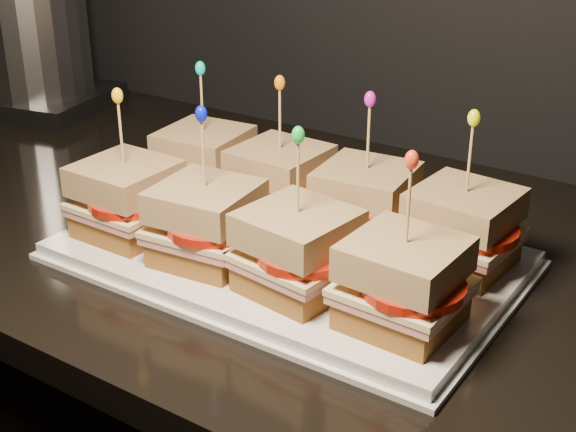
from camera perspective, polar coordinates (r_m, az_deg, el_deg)
The scene contains 62 objects.
granite_slab at distance 1.10m, azimuth -11.35°, elevation 1.59°, with size 2.57×0.66×0.04m, color black.
platter at distance 0.86m, azimuth 0.00°, elevation -2.79°, with size 0.46×0.29×0.02m, color white.
platter_rim at distance 0.86m, azimuth 0.00°, elevation -3.15°, with size 0.47×0.30×0.01m, color white.
sandwich_0_bread_bot at distance 0.99m, azimuth -5.88°, elevation 2.33°, with size 0.09×0.09×0.03m, color #5F3413.
sandwich_0_ham at distance 0.98m, azimuth -5.92°, elevation 3.24°, with size 0.10×0.10×0.01m, color #C17267.
sandwich_0_cheese at distance 0.98m, azimuth -5.94°, elevation 3.63°, with size 0.10×0.10×0.01m, color beige.
sandwich_0_tomato at distance 0.96m, azimuth -5.63°, elevation 3.79°, with size 0.09×0.09×0.01m, color #AC190A.
sandwich_0_bread_top at distance 0.97m, azimuth -6.01°, elevation 5.17°, with size 0.09×0.09×0.03m, color #6C360E.
sandwich_0_pick at distance 0.95m, azimuth -6.14°, elevation 7.78°, with size 0.00×0.00×0.09m, color tan.
sandwich_0_frill at distance 0.94m, azimuth -6.26°, elevation 10.40°, with size 0.01×0.01×0.02m, color #0ABFB7.
sandwich_1_bread_bot at distance 0.92m, azimuth -0.56°, elevation 0.89°, with size 0.09×0.09×0.03m, color #5F3413.
sandwich_1_ham at distance 0.92m, azimuth -0.56°, elevation 1.85°, with size 0.10×0.10×0.01m, color #C17267.
sandwich_1_cheese at distance 0.91m, azimuth -0.56°, elevation 2.25°, with size 0.10×0.10×0.01m, color beige.
sandwich_1_tomato at distance 0.90m, azimuth -0.15°, elevation 2.41°, with size 0.09×0.09×0.01m, color #AC190A.
sandwich_1_bread_top at distance 0.90m, azimuth -0.57°, elevation 3.89°, with size 0.09×0.09×0.03m, color #6C360E.
sandwich_1_pick at distance 0.89m, azimuth -0.58°, elevation 6.66°, with size 0.00×0.00×0.09m, color tan.
sandwich_1_frill at distance 0.88m, azimuth -0.60°, elevation 9.46°, with size 0.01×0.01×0.02m, color orange.
sandwich_2_bread_bot at distance 0.87m, azimuth 5.45°, elevation -0.76°, with size 0.09×0.09×0.03m, color #5F3413.
sandwich_2_ham at distance 0.87m, azimuth 5.50°, elevation 0.25°, with size 0.10×0.10×0.01m, color #C17267.
sandwich_2_cheese at distance 0.86m, azimuth 5.52°, elevation 0.67°, with size 0.10×0.10×0.01m, color beige.
sandwich_2_tomato at distance 0.85m, azimuth 6.05°, elevation 0.81°, with size 0.09×0.09×0.01m, color #AC190A.
sandwich_2_bread_top at distance 0.85m, azimuth 5.59°, elevation 2.39°, with size 0.09×0.09×0.03m, color #6C360E.
sandwich_2_pick at distance 0.83m, azimuth 5.72°, elevation 5.31°, with size 0.00×0.00×0.09m, color tan.
sandwich_2_frill at distance 0.82m, azimuth 5.86°, elevation 8.27°, with size 0.01×0.01×0.02m, color #D414B0.
sandwich_3_bread_bot at distance 0.83m, azimuth 12.14°, elevation -2.58°, with size 0.09×0.09×0.03m, color #5F3413.
sandwich_3_ham at distance 0.82m, azimuth 12.24°, elevation -1.54°, with size 0.10×0.10×0.01m, color #C17267.
sandwich_3_cheese at distance 0.82m, azimuth 12.29°, elevation -1.10°, with size 0.10×0.10×0.01m, color beige.
sandwich_3_tomato at distance 0.81m, azimuth 12.95°, elevation -0.98°, with size 0.09×0.09×0.01m, color #AC190A.
sandwich_3_bread_top at distance 0.81m, azimuth 12.46°, elevation 0.68°, with size 0.09×0.09×0.03m, color #6C360E.
sandwich_3_pick at distance 0.79m, azimuth 12.77°, elevation 3.72°, with size 0.00×0.00×0.09m, color tan.
sandwich_3_frill at distance 0.78m, azimuth 13.08°, elevation 6.81°, with size 0.01×0.01×0.02m, color #F7FC04.
sandwich_4_bread_bot at distance 0.90m, azimuth -11.24°, elevation -0.41°, with size 0.09×0.09×0.03m, color #5F3413.
sandwich_4_ham at distance 0.89m, azimuth -11.33°, elevation 0.57°, with size 0.10×0.10×0.01m, color #C17267.
sandwich_4_cheese at distance 0.89m, azimuth -11.37°, elevation 0.98°, with size 0.10×0.10×0.01m, color beige.
sandwich_4_tomato at distance 0.87m, azimuth -11.12°, elevation 1.12°, with size 0.09×0.09×0.01m, color #AC190A.
sandwich_4_bread_top at distance 0.88m, azimuth -11.52°, elevation 2.66°, with size 0.09×0.09×0.03m, color #6C360E.
sandwich_4_pick at distance 0.86m, azimuth -11.78°, elevation 5.50°, with size 0.00×0.00×0.09m, color tan.
sandwich_4_frill at distance 0.85m, azimuth -12.04°, elevation 8.37°, with size 0.01×0.01×0.02m, color yellow.
sandwich_5_bread_bot at distance 0.83m, azimuth -5.75°, elevation -2.23°, with size 0.09×0.09×0.03m, color #5F3413.
sandwich_5_ham at distance 0.82m, azimuth -5.80°, elevation -1.19°, with size 0.10×0.10×0.01m, color #C17267.
sandwich_5_cheese at distance 0.82m, azimuth -5.82°, elevation -0.75°, with size 0.10×0.10×0.01m, color beige.
sandwich_5_tomato at distance 0.80m, azimuth -5.45°, elevation -0.62°, with size 0.09×0.09×0.01m, color #AC190A.
sandwich_5_bread_top at distance 0.81m, azimuth -5.90°, elevation 1.05°, with size 0.09×0.09×0.03m, color #6C360E.
sandwich_5_pick at distance 0.79m, azimuth -6.05°, elevation 4.11°, with size 0.00×0.00×0.09m, color tan.
sandwich_5_frill at distance 0.77m, azimuth -6.20°, elevation 7.23°, with size 0.01×0.01×0.02m, color #0912D2.
sandwich_6_bread_bot at distance 0.77m, azimuth 0.67°, elevation -4.33°, with size 0.09×0.09×0.03m, color #5F3413.
sandwich_6_ham at distance 0.76m, azimuth 0.68°, elevation -3.22°, with size 0.10×0.10×0.01m, color #C17267.
sandwich_6_cheese at distance 0.76m, azimuth 0.68°, elevation -2.76°, with size 0.10×0.10×0.01m, color beige.
sandwich_6_tomato at distance 0.75m, azimuth 1.20°, elevation -2.66°, with size 0.09×0.09×0.01m, color #AC190A.
sandwich_6_bread_top at distance 0.75m, azimuth 0.69°, elevation -0.85°, with size 0.09×0.09×0.03m, color #6C360E.
sandwich_6_pick at distance 0.73m, azimuth 0.71°, elevation 2.42°, with size 0.00×0.00×0.09m, color tan.
sandwich_6_frill at distance 0.71m, azimuth 0.73°, elevation 5.77°, with size 0.01×0.01×0.02m, color green.
sandwich_7_bread_bot at distance 0.72m, azimuth 8.06°, elevation -6.66°, with size 0.09×0.09×0.03m, color #5F3413.
sandwich_7_ham at distance 0.72m, azimuth 8.14°, elevation -5.51°, with size 0.10×0.10×0.01m, color #C17267.
sandwich_7_cheese at distance 0.71m, azimuth 8.17°, elevation -5.02°, with size 0.10×0.10×0.01m, color beige.
sandwich_7_tomato at distance 0.70m, azimuth 8.88°, elevation -4.96°, with size 0.09×0.09×0.01m, color #AC190A.
sandwich_7_bread_top at distance 0.70m, azimuth 8.31°, elevation -3.03°, with size 0.09×0.09×0.03m, color #6C360E.
sandwich_7_pick at distance 0.68m, azimuth 8.55°, elevation 0.41°, with size 0.00×0.00×0.09m, color tan.
sandwich_7_frill at distance 0.66m, azimuth 8.79°, elevation 3.96°, with size 0.01×0.01×0.02m, color red.
appliance_base at distance 1.44m, azimuth -17.47°, elevation 8.00°, with size 0.24×0.20×0.03m, color #262628.
appliance_body at distance 1.41m, azimuth -18.23°, elevation 13.56°, with size 0.20×0.20×0.26m, color silver.
appliance at distance 1.41m, azimuth -18.20°, elevation 13.37°, with size 0.24×0.20×0.31m, color silver, non-canonical shape.
Camera 1 is at (1.22, 0.98, 1.29)m, focal length 50.00 mm.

